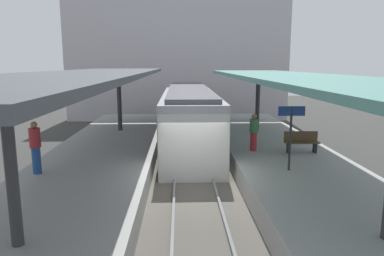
{
  "coord_description": "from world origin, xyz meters",
  "views": [
    {
      "loc": [
        -0.52,
        -11.64,
        4.6
      ],
      "look_at": [
        0.06,
        4.75,
        1.63
      ],
      "focal_mm": 33.13,
      "sensor_mm": 36.0,
      "label": 1
    }
  ],
  "objects_px": {
    "commuter_train": "(189,117)",
    "platform_sign": "(291,124)",
    "passenger_near_bench": "(254,132)",
    "passenger_mid_platform": "(35,147)",
    "platform_bench": "(301,141)"
  },
  "relations": [
    {
      "from": "passenger_near_bench",
      "to": "passenger_mid_platform",
      "type": "height_order",
      "value": "passenger_mid_platform"
    },
    {
      "from": "commuter_train",
      "to": "platform_bench",
      "type": "bearing_deg",
      "value": -49.32
    },
    {
      "from": "commuter_train",
      "to": "passenger_near_bench",
      "type": "relative_size",
      "value": 8.42
    },
    {
      "from": "passenger_near_bench",
      "to": "platform_bench",
      "type": "bearing_deg",
      "value": -10.46
    },
    {
      "from": "passenger_near_bench",
      "to": "passenger_mid_platform",
      "type": "distance_m",
      "value": 8.38
    },
    {
      "from": "platform_bench",
      "to": "platform_sign",
      "type": "distance_m",
      "value": 2.99
    },
    {
      "from": "commuter_train",
      "to": "platform_sign",
      "type": "bearing_deg",
      "value": -67.19
    },
    {
      "from": "platform_bench",
      "to": "commuter_train",
      "type": "bearing_deg",
      "value": 130.68
    },
    {
      "from": "commuter_train",
      "to": "platform_bench",
      "type": "height_order",
      "value": "commuter_train"
    },
    {
      "from": "platform_bench",
      "to": "passenger_near_bench",
      "type": "height_order",
      "value": "passenger_near_bench"
    },
    {
      "from": "commuter_train",
      "to": "platform_sign",
      "type": "xyz_separation_m",
      "value": [
        3.23,
        -7.69,
        0.9
      ]
    },
    {
      "from": "passenger_near_bench",
      "to": "passenger_mid_platform",
      "type": "bearing_deg",
      "value": -159.74
    },
    {
      "from": "platform_bench",
      "to": "passenger_near_bench",
      "type": "relative_size",
      "value": 0.89
    },
    {
      "from": "platform_bench",
      "to": "platform_sign",
      "type": "xyz_separation_m",
      "value": [
        -1.26,
        -2.45,
        1.16
      ]
    },
    {
      "from": "platform_sign",
      "to": "passenger_near_bench",
      "type": "xyz_separation_m",
      "value": [
        -0.65,
        2.81,
        -0.82
      ]
    }
  ]
}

